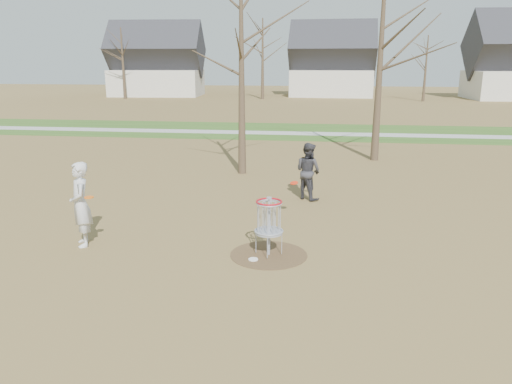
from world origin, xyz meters
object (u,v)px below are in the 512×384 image
Objects in this scene: player_standing at (81,205)px; player_throwing at (308,171)px; disc_golf_basket at (269,217)px; disc_grounded at (253,259)px.

player_throwing is (5.27, 4.96, -0.11)m from player_standing.
player_throwing is 5.05m from disc_golf_basket.
disc_golf_basket is at bearing 120.65° from player_throwing.
disc_golf_basket is (0.31, 0.36, 0.89)m from disc_grounded.
player_standing reaches higher than player_throwing.
player_throwing reaches higher than disc_grounded.
disc_grounded is 0.16× the size of disc_golf_basket.
disc_grounded is (4.24, -0.40, -1.01)m from player_standing.
disc_grounded is at bearing 117.95° from player_throwing.
player_throwing is at bearing 79.08° from disc_grounded.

